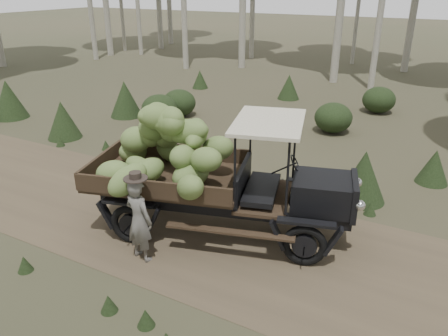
# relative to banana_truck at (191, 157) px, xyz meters

# --- Properties ---
(ground) EXTENTS (120.00, 120.00, 0.00)m
(ground) POSITION_rel_banana_truck_xyz_m (-1.57, -0.07, -1.54)
(ground) COLOR #473D2B
(ground) RESTS_ON ground
(dirt_track) EXTENTS (70.00, 4.00, 0.01)m
(dirt_track) POSITION_rel_banana_truck_xyz_m (-1.57, -0.07, -1.54)
(dirt_track) COLOR brown
(dirt_track) RESTS_ON ground
(banana_truck) EXTENTS (5.43, 3.33, 2.67)m
(banana_truck) POSITION_rel_banana_truck_xyz_m (0.00, 0.00, 0.00)
(banana_truck) COLOR black
(banana_truck) RESTS_ON ground
(farmer) EXTENTS (0.63, 0.48, 1.72)m
(farmer) POSITION_rel_banana_truck_xyz_m (-0.22, -1.39, -0.73)
(farmer) COLOR #63605B
(farmer) RESTS_ON ground
(undergrowth) EXTENTS (21.39, 22.38, 1.39)m
(undergrowth) POSITION_rel_banana_truck_xyz_m (-1.56, -0.28, -1.00)
(undergrowth) COLOR #233319
(undergrowth) RESTS_ON ground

